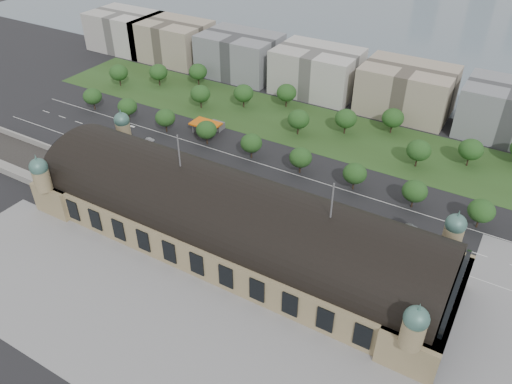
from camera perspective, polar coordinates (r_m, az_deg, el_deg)
The scene contains 50 objects.
ground at distance 175.95m, azimuth -2.74°, elevation -5.86°, with size 900.00×900.00×0.00m, color black.
station at distance 169.39m, azimuth -2.84°, elevation -3.24°, with size 150.00×48.40×44.30m.
track_cutting at distance 242.58m, azimuth -25.48°, elevation 3.25°, with size 70.00×24.00×3.10m.
plaza_south at distance 147.76m, azimuth -9.01°, elevation -16.80°, with size 190.00×48.00×0.12m, color gray.
road_slab at distance 210.10m, azimuth -1.70°, elevation 1.83°, with size 260.00×26.00×0.10m, color black.
grass_belt at distance 250.02m, azimuth 6.03°, elevation 7.47°, with size 300.00×45.00×0.10m, color #2B471C.
petrol_station at distance 244.65m, azimuth -5.10°, elevation 7.66°, with size 14.00×13.00×5.05m.
lake at distance 430.41m, azimuth 20.43°, elevation 17.54°, with size 700.00×320.00×0.08m, color slate.
office_0 at distance 359.92m, azimuth -14.68°, elevation 17.39°, with size 45.00×32.00×24.00m, color #BAB7B0.
office_1 at distance 334.01m, azimuth -9.46°, elevation 16.68°, with size 45.00×32.00×24.00m, color tan.
office_2 at distance 305.94m, azimuth -1.86°, elevation 15.39°, with size 45.00×32.00×24.00m, color gray.
office_3 at distance 283.96m, azimuth 6.97°, elevation 13.56°, with size 45.00×32.00×24.00m, color #BAB7B0.
office_4 at distance 269.56m, azimuth 16.82°, elevation 11.10°, with size 45.00×32.00×24.00m, color tan.
office_5 at distance 264.00m, azimuth 27.23°, elevation 8.11°, with size 45.00×32.00×24.00m, color gray.
tree_row_0 at distance 275.82m, azimuth -18.19°, elevation 10.34°, with size 9.60×9.60×11.52m.
tree_row_1 at distance 259.44m, azimuth -14.49°, elevation 9.43°, with size 9.60×9.60×11.52m.
tree_row_2 at distance 244.32m, azimuth -10.34°, elevation 8.35°, with size 9.60×9.60×11.52m.
tree_row_3 at distance 230.71m, azimuth -5.69°, elevation 7.08°, with size 9.60×9.60×11.52m.
tree_row_4 at distance 218.90m, azimuth -0.54°, elevation 5.61°, with size 9.60×9.60×11.52m.
tree_row_5 at distance 209.18m, azimuth 5.11°, elevation 3.94°, with size 9.60×9.60×11.52m.
tree_row_6 at distance 201.86m, azimuth 11.22°, elevation 2.08°, with size 9.60×9.60×11.52m.
tree_row_7 at distance 197.21m, azimuth 17.69°, elevation 0.09°, with size 9.60×9.60×11.52m.
tree_row_8 at distance 195.42m, azimuth 24.37°, elevation -1.97°, with size 9.60×9.60×11.52m.
tree_belt_0 at distance 301.02m, azimuth -15.43°, elevation 13.02°, with size 10.40×10.40×12.48m.
tree_belt_1 at distance 296.59m, azimuth -11.10°, elevation 13.30°, with size 10.40×10.40×12.48m.
tree_belt_2 at distance 293.83m, azimuth -6.66°, elevation 13.50°, with size 10.40×10.40×12.48m.
tree_belt_3 at distance 265.57m, azimuth -6.38°, elevation 11.10°, with size 10.40×10.40×12.48m.
tree_belt_4 at distance 264.67m, azimuth -1.44°, elevation 11.22°, with size 10.40×10.40×12.48m.
tree_belt_5 at distance 265.67m, azimuth 3.51°, elevation 11.27°, with size 10.40×10.40×12.48m.
tree_belt_6 at distance 238.62m, azimuth 4.88°, elevation 8.30°, with size 10.40×10.40×12.48m.
tree_belt_7 at distance 242.14m, azimuth 10.23°, elevation 8.27°, with size 10.40×10.40×12.48m.
tree_belt_8 at distance 247.65m, azimuth 15.38°, elevation 8.17°, with size 10.40×10.40×12.48m.
tree_belt_9 at distance 223.28m, azimuth 18.10°, elevation 4.56°, with size 10.40×10.40×12.48m.
tree_belt_10 at distance 231.75m, azimuth 23.36°, elevation 4.48°, with size 10.40×10.40×12.48m.
traffic_car_0 at distance 257.75m, azimuth -18.95°, elevation 6.76°, with size 1.83×4.54×1.55m, color silver.
traffic_car_1 at distance 240.80m, azimuth -12.04°, elevation 5.90°, with size 1.49×4.26×1.40m, color #919299.
traffic_car_2 at distance 239.05m, azimuth -13.40°, elevation 5.46°, with size 2.28×4.95×1.37m, color black.
traffic_car_4 at distance 194.60m, azimuth 5.34°, elevation -1.09°, with size 1.88×4.67×1.59m, color #1A264B.
traffic_car_5 at distance 190.18m, azimuth 17.30°, elevation -3.80°, with size 1.55×4.45×1.47m, color slate.
traffic_car_6 at distance 185.83m, azimuth 21.47°, elevation -5.87°, with size 2.54×5.51×1.53m, color white.
parked_car_0 at distance 232.82m, azimuth -16.65°, elevation 4.05°, with size 1.45×4.17×1.37m, color black.
parked_car_1 at distance 216.75m, azimuth -11.89°, elevation 2.36°, with size 2.16×4.68×1.30m, color maroon.
parked_car_2 at distance 214.42m, azimuth -9.54°, elevation 2.29°, with size 1.95×4.81×1.39m, color #191E46.
parked_car_3 at distance 213.05m, azimuth -10.30°, elevation 2.00°, with size 1.94×4.81×1.64m, color #4E5055.
parked_car_4 at distance 212.80m, azimuth -9.58°, elevation 1.99°, with size 1.40×4.02×1.32m, color silver.
parked_car_5 at distance 200.87m, azimuth -3.72°, elevation 0.25°, with size 2.17×4.70×1.31m, color gray.
parked_car_6 at distance 198.93m, azimuth -3.56°, elevation -0.12°, with size 1.98×4.87×1.41m, color black.
bus_west at distance 191.13m, azimuth 2.85°, elevation -1.38°, with size 2.89×12.36×3.44m, color red.
bus_mid at distance 185.57m, azimuth 7.51°, elevation -2.97°, with size 2.88×12.31×3.43m, color beige.
bus_east at distance 189.32m, azimuth 6.13°, elevation -1.94°, with size 3.01×12.87×3.59m, color beige.
Camera 1 is at (74.67, -109.88, 115.37)m, focal length 35.00 mm.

